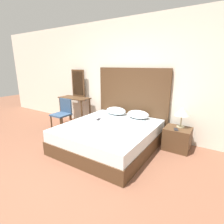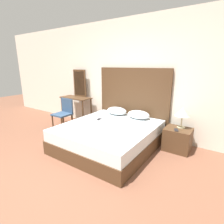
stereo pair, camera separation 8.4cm
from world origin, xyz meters
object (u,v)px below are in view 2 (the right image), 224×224
at_px(chair, 64,112).
at_px(phone_on_bed, 99,119).
at_px(nightstand, 177,139).
at_px(bed, 109,136).
at_px(vanity_desk, 76,103).
at_px(table_lamp, 183,112).
at_px(phone_on_nightstand, 176,130).

bearing_deg(chair, phone_on_bed, -3.16).
bearing_deg(phone_on_bed, nightstand, 17.09).
distance_m(bed, vanity_desk, 1.85).
height_order(table_lamp, chair, table_lamp).
height_order(phone_on_bed, table_lamp, table_lamp).
bearing_deg(vanity_desk, bed, -23.39).
bearing_deg(table_lamp, phone_on_nightstand, -101.78).
xyz_separation_m(bed, nightstand, (1.19, 0.66, -0.01)).
relative_size(nightstand, phone_on_nightstand, 3.02).
distance_m(table_lamp, vanity_desk, 2.88).
height_order(bed, nightstand, bed).
xyz_separation_m(phone_on_nightstand, chair, (-2.80, -0.31, 0.00)).
bearing_deg(nightstand, chair, -171.47).
distance_m(table_lamp, chair, 2.90).
height_order(phone_on_bed, nightstand, phone_on_bed).
bearing_deg(phone_on_nightstand, bed, -154.83).
relative_size(nightstand, chair, 0.63).
height_order(bed, table_lamp, table_lamp).
distance_m(vanity_desk, chair, 0.51).
bearing_deg(table_lamp, phone_on_bed, -160.39).
xyz_separation_m(bed, phone_on_bed, (-0.40, 0.17, 0.25)).
height_order(phone_on_nightstand, chair, chair).
distance_m(bed, phone_on_bed, 0.50).
xyz_separation_m(table_lamp, phone_on_nightstand, (-0.04, -0.19, -0.31)).
xyz_separation_m(nightstand, chair, (-2.82, -0.42, 0.23)).
xyz_separation_m(phone_on_nightstand, vanity_desk, (-2.84, 0.17, 0.16)).
xyz_separation_m(bed, table_lamp, (1.22, 0.75, 0.53)).
bearing_deg(phone_on_bed, phone_on_nightstand, 13.63).
bearing_deg(table_lamp, nightstand, -105.38).
distance_m(table_lamp, phone_on_nightstand, 0.37).
relative_size(phone_on_nightstand, chair, 0.21).
relative_size(bed, chair, 2.39).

